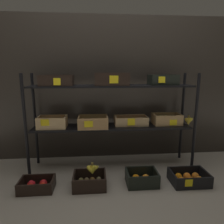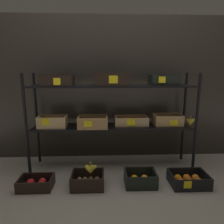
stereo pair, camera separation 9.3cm
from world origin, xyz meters
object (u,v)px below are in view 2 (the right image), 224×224
object	(u,v)px
crate_ground_apple_red	(36,184)
banana_bunch_loose	(91,169)
crate_ground_kiwi	(88,182)
crate_ground_right_orange	(188,180)
crate_ground_orange	(140,180)
display_rack	(113,107)

from	to	relation	value
crate_ground_apple_red	banana_bunch_loose	xyz separation A→B (m)	(0.53, 0.01, 0.14)
crate_ground_kiwi	crate_ground_right_orange	world-z (taller)	crate_ground_kiwi
crate_ground_apple_red	crate_ground_right_orange	world-z (taller)	crate_ground_right_orange
crate_ground_apple_red	crate_ground_kiwi	bearing A→B (deg)	0.90
crate_ground_orange	banana_bunch_loose	size ratio (longest dim) A/B	2.29
display_rack	crate_ground_apple_red	size ratio (longest dim) A/B	6.03
banana_bunch_loose	crate_ground_apple_red	bearing A→B (deg)	-179.24
crate_ground_apple_red	crate_ground_right_orange	distance (m)	1.49
crate_ground_orange	banana_bunch_loose	xyz separation A→B (m)	(-0.49, -0.01, 0.13)
display_rack	crate_ground_apple_red	xyz separation A→B (m)	(-0.76, -0.42, -0.68)
crate_ground_apple_red	crate_ground_right_orange	bearing A→B (deg)	-0.17
crate_ground_kiwi	banana_bunch_loose	size ratio (longest dim) A/B	2.36
crate_ground_orange	crate_ground_kiwi	bearing A→B (deg)	-179.05
crate_ground_orange	crate_ground_right_orange	size ratio (longest dim) A/B	0.84
display_rack	banana_bunch_loose	world-z (taller)	display_rack
crate_ground_kiwi	crate_ground_right_orange	distance (m)	0.99
crate_ground_kiwi	banana_bunch_loose	distance (m)	0.14
crate_ground_right_orange	crate_ground_orange	bearing A→B (deg)	177.50
display_rack	crate_ground_right_orange	xyz separation A→B (m)	(0.73, -0.43, -0.67)
display_rack	crate_ground_kiwi	world-z (taller)	display_rack
display_rack	crate_ground_kiwi	bearing A→B (deg)	-122.40
crate_ground_orange	crate_ground_right_orange	xyz separation A→B (m)	(0.48, -0.02, -0.01)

